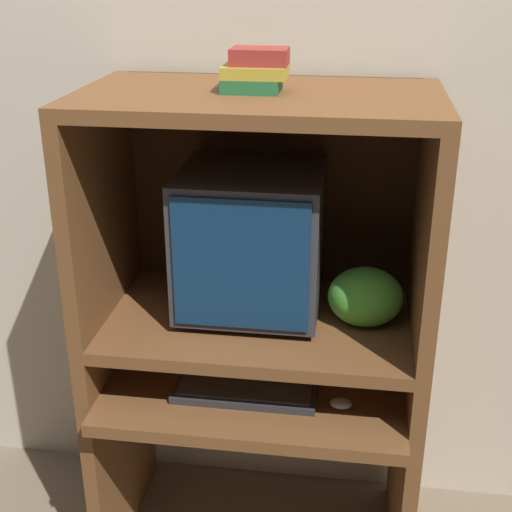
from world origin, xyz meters
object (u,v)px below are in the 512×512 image
object	(u,v)px
crt_monitor	(251,240)
book_stack	(255,71)
snack_bag	(365,297)
keyboard	(245,392)
mouse	(341,404)

from	to	relation	value
crt_monitor	book_stack	xyz separation A→B (m)	(0.02, -0.04, 0.46)
crt_monitor	snack_bag	world-z (taller)	crt_monitor
keyboard	mouse	size ratio (longest dim) A/B	6.71
crt_monitor	mouse	distance (m)	0.50
keyboard	snack_bag	xyz separation A→B (m)	(0.31, 0.13, 0.25)
mouse	book_stack	xyz separation A→B (m)	(-0.25, 0.16, 0.84)
crt_monitor	book_stack	world-z (taller)	book_stack
mouse	snack_bag	bearing A→B (deg)	71.56
mouse	snack_bag	world-z (taller)	snack_bag
keyboard	book_stack	world-z (taller)	book_stack
mouse	snack_bag	xyz separation A→B (m)	(0.05, 0.15, 0.25)
keyboard	snack_bag	bearing A→B (deg)	22.48
mouse	book_stack	distance (m)	0.89
snack_bag	crt_monitor	bearing A→B (deg)	171.65
keyboard	snack_bag	distance (m)	0.42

